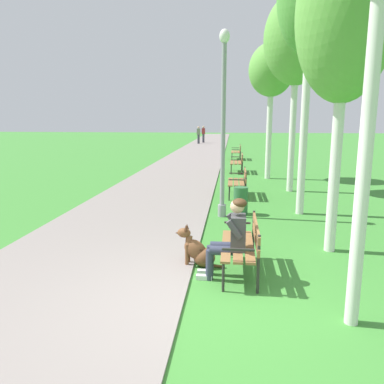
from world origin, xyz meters
TOP-DOWN VIEW (x-y plane):
  - ground_plane at (0.00, 0.00)m, footprint 120.00×120.00m
  - paved_path at (-2.14, 24.00)m, footprint 3.61×60.00m
  - park_bench_near at (0.47, 1.15)m, footprint 0.55×1.50m
  - park_bench_mid at (0.48, 7.23)m, footprint 0.55×1.50m
  - park_bench_far at (0.50, 12.63)m, footprint 0.55×1.50m
  - park_bench_furthest at (0.51, 18.11)m, footprint 0.55×1.50m
  - person_seated_on_near_bench at (0.26, 0.94)m, footprint 0.74×0.49m
  - dog_brown at (-0.27, 1.36)m, footprint 0.83×0.31m
  - lamp_post_near at (0.02, 4.67)m, footprint 0.24×0.24m
  - birch_tree_second at (2.08, 2.38)m, footprint 1.65×1.45m
  - birch_tree_fourth at (2.18, 8.28)m, footprint 2.07×2.03m
  - birch_tree_fifth at (1.67, 10.96)m, footprint 1.74×1.90m
  - litter_bin at (0.49, 4.94)m, footprint 0.36×0.36m
  - pedestrian_distant at (-2.99, 31.38)m, footprint 0.32×0.22m
  - pedestrian_further_distant at (-2.66, 33.02)m, footprint 0.32×0.22m

SIDE VIEW (x-z plane):
  - ground_plane at x=0.00m, z-range 0.00..0.00m
  - paved_path at x=-2.14m, z-range 0.00..0.04m
  - dog_brown at x=-0.27m, z-range -0.09..0.61m
  - litter_bin at x=0.49m, z-range 0.00..0.70m
  - park_bench_near at x=0.47m, z-range 0.09..0.94m
  - park_bench_mid at x=0.48m, z-range 0.09..0.94m
  - park_bench_far at x=0.50m, z-range 0.09..0.94m
  - park_bench_furthest at x=0.51m, z-range 0.09..0.94m
  - person_seated_on_near_bench at x=0.26m, z-range 0.06..1.31m
  - pedestrian_distant at x=-2.99m, z-range 0.02..1.67m
  - pedestrian_further_distant at x=-2.66m, z-range 0.02..1.67m
  - lamp_post_near at x=0.02m, z-range 0.08..4.48m
  - birch_tree_second at x=2.08m, z-range 1.28..6.84m
  - birch_tree_fifth at x=1.67m, z-range 1.55..6.81m
  - birch_tree_fourth at x=2.18m, z-range 1.67..7.92m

